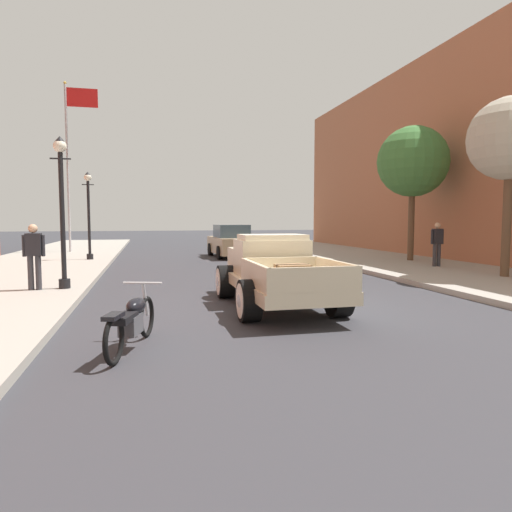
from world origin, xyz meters
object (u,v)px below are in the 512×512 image
(motorcycle_parked, at_px, (132,320))
(street_tree_nearest, at_px, (510,140))
(street_lamp_far, at_px, (89,209))
(hotrod_truck_cream, at_px, (273,271))
(pedestrian_sidewalk_left, at_px, (34,253))
(street_lamp_near, at_px, (62,201))
(street_tree_second, at_px, (413,162))
(car_background_tan, at_px, (231,242))
(flagpole, at_px, (71,148))
(pedestrian_sidewalk_right, at_px, (437,242))

(motorcycle_parked, bearing_deg, street_tree_nearest, 24.66)
(motorcycle_parked, height_order, street_lamp_far, street_lamp_far)
(hotrod_truck_cream, relative_size, pedestrian_sidewalk_left, 3.00)
(street_lamp_near, bearing_deg, street_tree_second, 21.54)
(hotrod_truck_cream, relative_size, street_tree_nearest, 0.90)
(car_background_tan, xyz_separation_m, street_lamp_far, (-6.63, -1.46, 1.62))
(street_lamp_far, relative_size, flagpole, 0.42)
(pedestrian_sidewalk_right, relative_size, street_lamp_near, 0.43)
(flagpole, bearing_deg, pedestrian_sidewalk_left, -85.36)
(hotrod_truck_cream, xyz_separation_m, street_tree_nearest, (8.05, 2.07, 3.58))
(hotrod_truck_cream, xyz_separation_m, pedestrian_sidewalk_right, (7.87, 5.24, 0.33))
(motorcycle_parked, relative_size, street_lamp_far, 0.53)
(car_background_tan, height_order, street_tree_second, street_tree_second)
(street_tree_nearest, bearing_deg, pedestrian_sidewalk_left, 178.21)
(pedestrian_sidewalk_right, bearing_deg, street_tree_nearest, -86.67)
(hotrod_truck_cream, height_order, street_tree_second, street_tree_second)
(pedestrian_sidewalk_right, distance_m, street_tree_second, 4.19)
(motorcycle_parked, bearing_deg, pedestrian_sidewalk_left, 114.74)
(motorcycle_parked, height_order, pedestrian_sidewalk_right, pedestrian_sidewalk_right)
(pedestrian_sidewalk_right, relative_size, flagpole, 0.18)
(street_lamp_near, distance_m, flagpole, 14.85)
(pedestrian_sidewalk_right, bearing_deg, car_background_tan, 130.06)
(flagpole, bearing_deg, street_lamp_near, -82.65)
(motorcycle_parked, distance_m, car_background_tan, 16.53)
(street_lamp_near, height_order, street_tree_second, street_tree_second)
(hotrod_truck_cream, distance_m, street_lamp_near, 5.72)
(car_background_tan, xyz_separation_m, flagpole, (-8.06, 3.98, 5.00))
(flagpole, distance_m, street_tree_nearest, 20.98)
(pedestrian_sidewalk_left, xyz_separation_m, street_lamp_near, (0.68, 0.11, 1.30))
(hotrod_truck_cream, height_order, pedestrian_sidewalk_left, pedestrian_sidewalk_left)
(car_background_tan, distance_m, flagpole, 10.29)
(pedestrian_sidewalk_left, height_order, street_tree_second, street_tree_second)
(street_tree_nearest, relative_size, street_tree_second, 0.95)
(pedestrian_sidewalk_right, distance_m, street_lamp_far, 14.58)
(motorcycle_parked, bearing_deg, street_lamp_near, 108.33)
(street_tree_second, bearing_deg, pedestrian_sidewalk_left, -159.03)
(motorcycle_parked, relative_size, flagpole, 0.22)
(hotrod_truck_cream, xyz_separation_m, motorcycle_parked, (-2.97, -3.00, -0.31))
(flagpole, bearing_deg, street_lamp_far, -75.26)
(pedestrian_sidewalk_left, distance_m, flagpole, 15.23)
(car_background_tan, relative_size, street_tree_second, 0.76)
(hotrod_truck_cream, distance_m, street_lamp_far, 12.74)
(car_background_tan, xyz_separation_m, street_tree_nearest, (6.67, -10.88, 3.57))
(motorcycle_parked, relative_size, street_tree_second, 0.36)
(street_lamp_far, distance_m, street_tree_nearest, 16.41)
(street_tree_second, bearing_deg, motorcycle_parked, -136.40)
(hotrod_truck_cream, bearing_deg, street_tree_second, 43.01)
(hotrod_truck_cream, height_order, motorcycle_parked, hotrod_truck_cream)
(street_lamp_far, xyz_separation_m, street_tree_nearest, (13.30, -9.42, 1.95))
(hotrod_truck_cream, distance_m, car_background_tan, 13.02)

